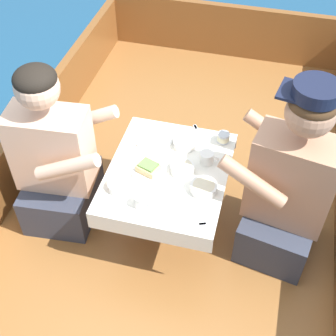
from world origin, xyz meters
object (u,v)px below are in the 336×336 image
sandwich (149,168)px  coffee_cup_port (141,201)px  coffee_cup_starboard (207,158)px  tin_can (223,138)px  person_port (56,161)px  person_starboard (288,189)px

sandwich → coffee_cup_port: (0.03, -0.22, 0.00)m
coffee_cup_starboard → tin_can: bearing=73.0°
person_port → sandwich: (0.51, 0.01, 0.07)m
person_port → tin_can: 0.90m
coffee_cup_port → coffee_cup_starboard: size_ratio=0.90×
sandwich → coffee_cup_starboard: (0.27, 0.14, 0.00)m
person_starboard → sandwich: bearing=15.6°
sandwich → person_port: bearing=-178.4°
person_port → coffee_cup_starboard: size_ratio=9.86×
person_port → tin_can: person_port is taller
person_port → person_starboard: 1.21m
person_port → sandwich: person_port is taller
coffee_cup_starboard → tin_can: (0.06, 0.18, -0.01)m
person_starboard → coffee_cup_starboard: 0.43m
coffee_cup_starboard → person_starboard: bearing=-10.7°
person_starboard → person_port: bearing=14.1°
person_starboard → tin_can: size_ratio=15.81×
sandwich → tin_can: 0.46m
person_port → person_starboard: person_starboard is taller
person_starboard → coffee_cup_port: size_ratio=11.81×
sandwich → coffee_cup_port: coffee_cup_port is taller
coffee_cup_starboard → tin_can: size_ratio=1.49×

